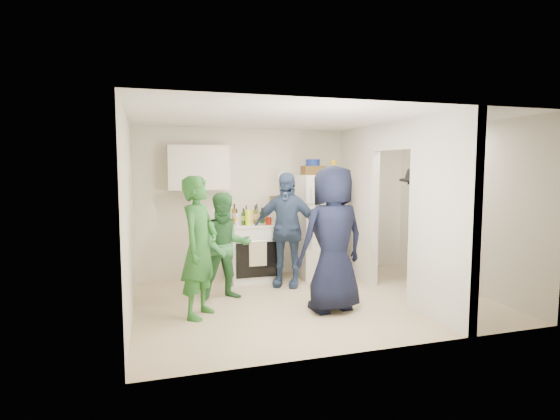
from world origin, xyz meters
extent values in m
plane|color=#C3B689|center=(0.00, 0.00, 0.00)|extent=(4.80, 4.80, 0.00)
plane|color=silver|center=(0.00, 1.70, 1.25)|extent=(4.80, 0.00, 4.80)
plane|color=silver|center=(0.00, -1.70, 1.25)|extent=(4.80, 0.00, 4.80)
plane|color=silver|center=(-2.40, 0.00, 1.25)|extent=(0.00, 3.40, 3.40)
plane|color=silver|center=(2.40, 0.00, 1.25)|extent=(0.00, 3.40, 3.40)
plane|color=white|center=(0.00, 0.00, 2.50)|extent=(4.80, 4.80, 0.00)
cube|color=silver|center=(1.20, 1.10, 1.25)|extent=(0.12, 1.20, 2.50)
cube|color=silver|center=(1.20, -1.10, 1.25)|extent=(0.12, 1.20, 2.50)
cube|color=silver|center=(1.20, 0.00, 2.30)|extent=(0.12, 1.00, 0.40)
cube|color=white|center=(-0.56, 1.37, 0.47)|extent=(0.79, 0.66, 0.94)
cube|color=silver|center=(-1.40, 1.52, 1.85)|extent=(0.95, 0.34, 0.70)
cube|color=white|center=(0.60, 1.34, 0.86)|extent=(0.71, 0.69, 1.73)
cube|color=brown|center=(0.50, 1.39, 1.80)|extent=(0.35, 0.25, 0.15)
cylinder|color=navy|center=(0.50, 1.39, 1.93)|extent=(0.24, 0.24, 0.11)
cylinder|color=yellow|center=(0.82, 1.24, 1.85)|extent=(0.09, 0.09, 0.25)
cylinder|color=white|center=(0.05, 1.68, 1.70)|extent=(0.22, 0.02, 0.22)
cube|color=olive|center=(0.00, 1.65, 1.35)|extent=(0.35, 0.08, 0.03)
cube|color=black|center=(2.38, 0.20, 1.65)|extent=(0.03, 0.70, 0.80)
cube|color=white|center=(2.36, 0.20, 1.65)|extent=(0.04, 0.76, 0.86)
cube|color=white|center=(2.34, 0.20, 2.00)|extent=(0.04, 0.82, 0.18)
cylinder|color=#DBEF14|center=(-0.68, 1.15, 1.06)|extent=(0.09, 0.09, 0.25)
cylinder|color=red|center=(-0.34, 1.17, 1.00)|extent=(0.09, 0.09, 0.12)
imported|color=#29672A|center=(-1.58, -0.15, 0.88)|extent=(0.70, 0.77, 1.75)
imported|color=#367B46|center=(-1.15, 0.47, 0.75)|extent=(0.76, 0.61, 1.51)
imported|color=navy|center=(-0.13, 0.90, 0.89)|extent=(1.12, 0.90, 1.78)
imported|color=black|center=(0.08, -0.42, 0.94)|extent=(1.00, 0.74, 1.88)
imported|color=black|center=(1.93, 0.35, 0.95)|extent=(1.22, 1.42, 1.90)
cylinder|color=brown|center=(-0.83, 1.48, 1.10)|extent=(0.08, 0.08, 0.32)
cylinder|color=#26541C|center=(-0.72, 1.27, 1.07)|extent=(0.08, 0.08, 0.27)
cylinder|color=#B5B7C4|center=(-0.63, 1.50, 1.09)|extent=(0.06, 0.06, 0.29)
cylinder|color=brown|center=(-0.52, 1.32, 1.09)|extent=(0.06, 0.06, 0.30)
cylinder|color=gray|center=(-0.44, 1.55, 1.10)|extent=(0.06, 0.06, 0.31)
cylinder|color=#183D16|center=(-0.39, 1.40, 1.07)|extent=(0.07, 0.07, 0.26)
cylinder|color=brown|center=(-0.29, 1.51, 1.07)|extent=(0.06, 0.06, 0.25)
cylinder|color=silver|center=(-0.84, 1.23, 1.07)|extent=(0.06, 0.06, 0.26)
camera|label=1|loc=(-2.16, -5.52, 1.86)|focal=28.00mm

